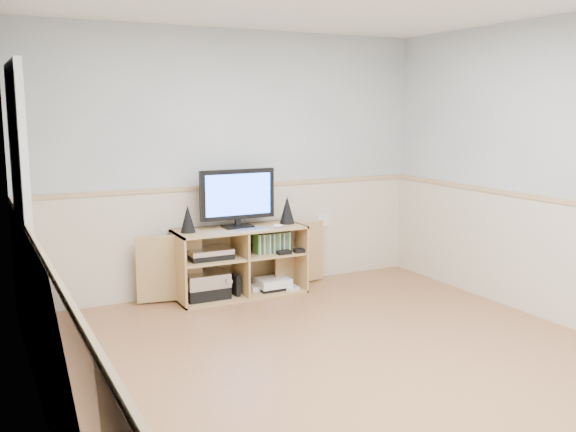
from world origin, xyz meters
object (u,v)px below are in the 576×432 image
object	(u,v)px
game_consoles	(271,284)
media_cabinet	(238,260)
monitor	(237,196)
keyboard	(253,229)

from	to	relation	value
game_consoles	media_cabinet	bearing A→B (deg)	167.98
monitor	keyboard	size ratio (longest dim) A/B	2.43
media_cabinet	game_consoles	xyz separation A→B (m)	(0.32, -0.07, -0.26)
monitor	media_cabinet	bearing A→B (deg)	90.00
monitor	game_consoles	distance (m)	0.94
media_cabinet	game_consoles	size ratio (longest dim) A/B	4.30
game_consoles	monitor	bearing A→B (deg)	169.21
monitor	game_consoles	xyz separation A→B (m)	(0.32, -0.06, -0.88)
keyboard	game_consoles	xyz separation A→B (m)	(0.24, 0.13, -0.59)
media_cabinet	keyboard	xyz separation A→B (m)	(0.08, -0.19, 0.32)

